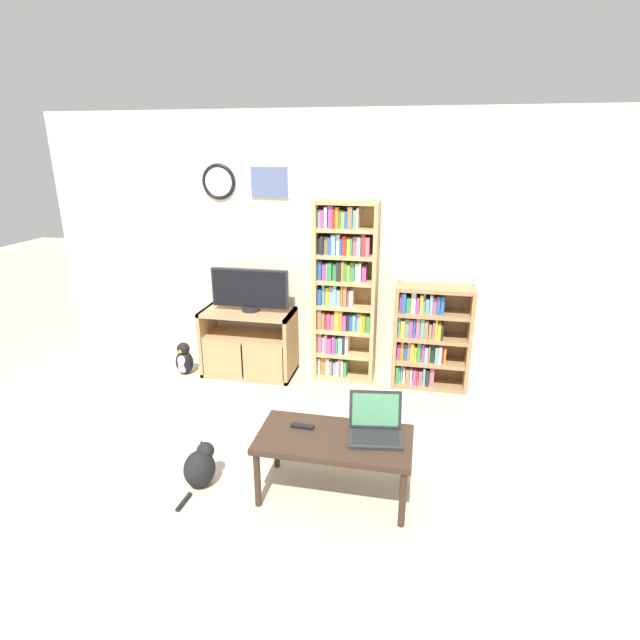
% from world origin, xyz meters
% --- Properties ---
extents(ground_plane, '(18.00, 18.00, 0.00)m').
position_xyz_m(ground_plane, '(0.00, 0.00, 0.00)').
color(ground_plane, '#BCAD93').
extents(wall_back, '(6.04, 0.09, 2.60)m').
position_xyz_m(wall_back, '(-0.01, 2.41, 1.31)').
color(wall_back, beige).
rests_on(wall_back, ground_plane).
extents(tv_stand, '(0.93, 0.46, 0.69)m').
position_xyz_m(tv_stand, '(-0.84, 2.11, 0.35)').
color(tv_stand, tan).
rests_on(tv_stand, ground_plane).
extents(television, '(0.79, 0.18, 0.43)m').
position_xyz_m(television, '(-0.81, 2.13, 0.91)').
color(television, black).
rests_on(television, tv_stand).
extents(bookshelf_tall, '(0.61, 0.27, 1.80)m').
position_xyz_m(bookshelf_tall, '(0.12, 2.25, 0.91)').
color(bookshelf_tall, tan).
rests_on(bookshelf_tall, ground_plane).
extents(bookshelf_short, '(0.73, 0.31, 1.02)m').
position_xyz_m(bookshelf_short, '(0.95, 2.23, 0.51)').
color(bookshelf_short, '#9E754C').
rests_on(bookshelf_short, ground_plane).
extents(coffee_table, '(1.02, 0.52, 0.45)m').
position_xyz_m(coffee_table, '(0.36, 0.40, 0.40)').
color(coffee_table, '#332319').
rests_on(coffee_table, ground_plane).
extents(laptop, '(0.39, 0.34, 0.27)m').
position_xyz_m(laptop, '(0.62, 0.48, 0.51)').
color(laptop, '#232326').
rests_on(laptop, coffee_table).
extents(remote_near_laptop, '(0.16, 0.05, 0.02)m').
position_xyz_m(remote_near_laptop, '(0.13, 0.47, 0.46)').
color(remote_near_laptop, black).
rests_on(remote_near_laptop, coffee_table).
extents(cat, '(0.28, 0.44, 0.32)m').
position_xyz_m(cat, '(-0.57, 0.30, 0.15)').
color(cat, black).
rests_on(cat, ground_plane).
extents(penguin_figurine, '(0.19, 0.17, 0.35)m').
position_xyz_m(penguin_figurine, '(-1.51, 1.97, 0.16)').
color(penguin_figurine, black).
rests_on(penguin_figurine, ground_plane).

